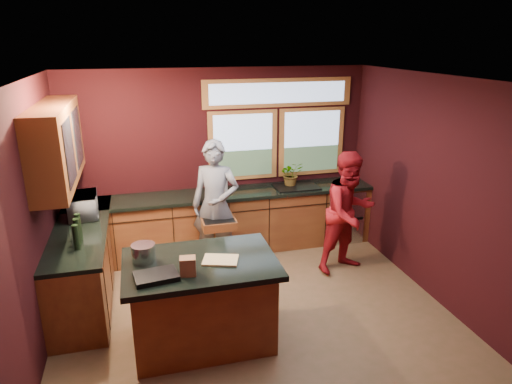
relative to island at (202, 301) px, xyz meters
name	(u,v)px	position (x,y,z in m)	size (l,w,h in m)	color
floor	(253,309)	(0.66, 0.42, -0.48)	(4.50, 4.50, 0.00)	brown
room_shell	(194,161)	(0.07, 0.75, 1.32)	(4.52, 4.02, 2.71)	black
back_counter	(238,220)	(0.86, 2.12, -0.01)	(4.50, 0.64, 0.93)	#582614
left_counter	(84,262)	(-1.29, 1.27, -0.01)	(0.64, 2.30, 0.93)	#582614
island	(202,301)	(0.00, 0.00, 0.00)	(1.55, 1.05, 0.95)	#582614
person_grey	(216,205)	(0.45, 1.67, 0.43)	(0.66, 0.43, 1.82)	slate
person_red	(349,212)	(2.18, 1.10, 0.37)	(0.82, 0.64, 1.69)	maroon
microwave	(83,206)	(-1.26, 1.64, 0.60)	(0.53, 0.36, 0.29)	#999999
potted_plant	(291,174)	(1.71, 2.17, 0.64)	(0.34, 0.30, 0.38)	#999999
paper_towel	(223,183)	(0.65, 2.12, 0.59)	(0.12, 0.12, 0.28)	silver
cutting_board	(221,260)	(0.20, -0.05, 0.48)	(0.35, 0.25, 0.02)	tan
stock_pot	(144,253)	(-0.55, 0.15, 0.56)	(0.24, 0.24, 0.18)	#B7B7BC
paper_bag	(188,266)	(-0.15, -0.25, 0.56)	(0.15, 0.12, 0.18)	brown
black_tray	(156,276)	(-0.45, -0.25, 0.49)	(0.40, 0.28, 0.05)	black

